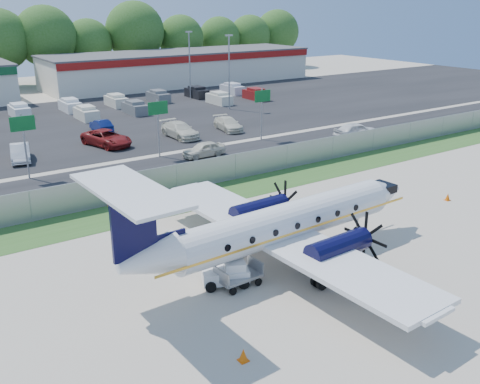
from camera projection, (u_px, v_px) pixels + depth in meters
ground at (306, 267)px, 27.20m from camera, size 170.00×170.00×0.00m
grass_verge at (191, 199)px, 36.57m from camera, size 170.00×4.00×0.02m
access_road at (148, 174)px, 42.03m from camera, size 170.00×8.00×0.02m
parking_lot at (66, 126)px, 58.43m from camera, size 170.00×32.00×0.02m
perimeter_fence at (177, 178)px, 37.80m from camera, size 120.00×0.06×1.99m
building_east at (181, 67)px, 88.44m from camera, size 44.40×12.40×5.24m
sign_left at (24, 133)px, 39.66m from camera, size 1.80×0.26×5.00m
sign_mid at (158, 116)px, 45.46m from camera, size 1.80×0.26×5.00m
sign_right at (262, 103)px, 51.27m from camera, size 1.80×0.26×5.00m
light_pole_ne at (229, 67)px, 65.68m from camera, size 0.90×0.35×9.09m
light_pole_se at (190, 60)px, 73.48m from camera, size 0.90×0.35×9.09m
tree_line at (1, 87)px, 84.98m from camera, size 112.00×6.00×14.00m
aircraft at (281, 224)px, 26.81m from camera, size 18.58×18.33×5.76m
pushback_tug at (227, 273)px, 25.47m from camera, size 2.53×2.24×1.18m
baggage_cart_near at (239, 276)px, 25.29m from camera, size 2.15×1.35×1.11m
baggage_cart_far at (324, 257)px, 27.22m from camera, size 1.97×1.29×0.98m
cone_nose at (448, 197)px, 36.32m from camera, size 0.35×0.35×0.50m
cone_port_wing at (243, 355)px, 20.00m from camera, size 0.37×0.37×0.53m
cone_starboard_wing at (109, 203)px, 35.35m from camera, size 0.34×0.34×0.48m
road_car_mid at (204, 157)px, 46.75m from camera, size 3.88×1.62×1.31m
road_car_east at (356, 138)px, 53.07m from camera, size 4.87×2.53×1.58m
parked_car_b at (21, 161)px, 45.52m from camera, size 2.34×4.53×1.42m
parked_car_c at (107, 146)px, 50.24m from camera, size 3.91×5.93×1.52m
parked_car_d at (180, 138)px, 53.34m from camera, size 2.27×5.28×1.52m
parked_car_e at (228, 130)px, 56.39m from camera, size 2.61×4.89×1.35m
parked_car_g at (102, 132)px, 55.83m from camera, size 1.39×3.89×1.28m
far_parking_rows at (53, 118)px, 62.34m from camera, size 56.00×10.00×1.60m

